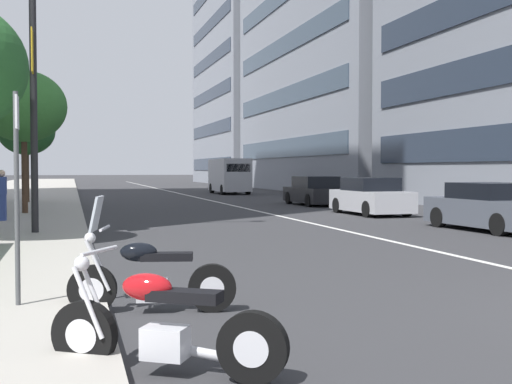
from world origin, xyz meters
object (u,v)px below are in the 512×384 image
at_px(motorcycle_second_in_row, 149,278).
at_px(street_lamp_with_banners, 46,36).
at_px(pedestrian_on_plaza, 2,195).
at_px(car_approaching_light, 315,192).
at_px(parking_sign_by_curb, 17,177).
at_px(car_following_behind, 371,197).
at_px(street_tree_far_plaza, 26,131).
at_px(delivery_van_ahead, 229,175).
at_px(car_lead_in_lane, 491,208).
at_px(street_tree_near_plaza_corner, 24,107).
at_px(motorcycle_far_end_row, 163,329).

xyz_separation_m(motorcycle_second_in_row, street_lamp_with_banners, (9.56, 1.50, 4.81)).
bearing_deg(motorcycle_second_in_row, pedestrian_on_plaza, -65.21).
height_order(car_approaching_light, parking_sign_by_curb, parking_sign_by_curb).
bearing_deg(car_following_behind, street_tree_far_plaza, 49.68).
height_order(street_tree_far_plaza, pedestrian_on_plaza, street_tree_far_plaza).
distance_m(car_following_behind, street_lamp_with_banners, 13.90).
xyz_separation_m(car_following_behind, street_lamp_with_banners, (-5.50, 11.93, 4.55)).
relative_size(delivery_van_ahead, parking_sign_by_curb, 2.01).
xyz_separation_m(motorcycle_second_in_row, car_lead_in_lane, (8.10, -10.88, 0.23)).
distance_m(car_following_behind, pedestrian_on_plaza, 13.54).
bearing_deg(street_tree_near_plaza_corner, street_tree_far_plaza, 3.07).
relative_size(car_approaching_light, delivery_van_ahead, 0.83).
relative_size(motorcycle_second_in_row, street_lamp_with_banners, 0.24).
height_order(motorcycle_second_in_row, car_approaching_light, motorcycle_second_in_row).
bearing_deg(motorcycle_second_in_row, parking_sign_by_curb, 5.47).
height_order(car_following_behind, parking_sign_by_curb, parking_sign_by_curb).
xyz_separation_m(street_tree_near_plaza_corner, pedestrian_on_plaza, (-3.60, 0.45, -3.17)).
bearing_deg(pedestrian_on_plaza, street_tree_near_plaza_corner, -95.00).
xyz_separation_m(motorcycle_far_end_row, car_lead_in_lane, (10.59, -11.04, 0.25)).
bearing_deg(motorcycle_far_end_row, parking_sign_by_curb, -31.08).
bearing_deg(car_following_behind, delivery_van_ahead, -0.14).
bearing_deg(street_tree_near_plaza_corner, car_following_behind, -100.67).
relative_size(car_following_behind, car_approaching_light, 0.97).
height_order(street_lamp_with_banners, street_tree_far_plaza, street_lamp_with_banners).
distance_m(street_lamp_with_banners, street_tree_far_plaza, 16.76).
height_order(motorcycle_far_end_row, street_lamp_with_banners, street_lamp_with_banners).
xyz_separation_m(car_following_behind, pedestrian_on_plaza, (-1.15, 13.49, 0.28)).
bearing_deg(street_lamp_with_banners, delivery_van_ahead, -22.61).
relative_size(motorcycle_far_end_row, delivery_van_ahead, 0.37).
relative_size(motorcycle_second_in_row, car_lead_in_lane, 0.48).
bearing_deg(street_tree_near_plaza_corner, pedestrian_on_plaza, 172.83).
distance_m(street_tree_near_plaza_corner, street_tree_far_plaza, 8.69).
bearing_deg(car_approaching_light, car_following_behind, 176.22).
relative_size(street_tree_near_plaza_corner, street_tree_far_plaza, 1.13).
relative_size(street_lamp_with_banners, street_tree_far_plaza, 1.80).
xyz_separation_m(delivery_van_ahead, street_tree_near_plaza_corner, (-20.02, 12.76, 2.77)).
bearing_deg(motorcycle_far_end_row, street_lamp_with_banners, -52.03).
distance_m(car_approaching_light, street_tree_near_plaza_corner, 14.48).
bearing_deg(street_tree_near_plaza_corner, car_approaching_light, -71.76).
height_order(car_approaching_light, street_lamp_with_banners, street_lamp_with_banners).
relative_size(motorcycle_second_in_row, car_following_behind, 0.50).
bearing_deg(motorcycle_second_in_row, car_lead_in_lane, -130.94).
relative_size(car_following_behind, pedestrian_on_plaza, 2.55).
bearing_deg(street_lamp_with_banners, car_lead_in_lane, -96.73).
bearing_deg(car_following_behind, motorcycle_far_end_row, 148.05).
relative_size(motorcycle_far_end_row, car_approaching_light, 0.45).
bearing_deg(street_lamp_with_banners, pedestrian_on_plaza, 19.71).
xyz_separation_m(motorcycle_second_in_row, parking_sign_by_curb, (0.19, 1.55, 1.26)).
bearing_deg(parking_sign_by_curb, car_approaching_light, -29.49).
bearing_deg(car_approaching_light, street_tree_near_plaza_corner, 107.17).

